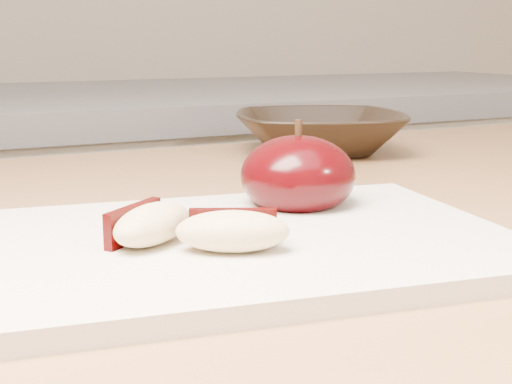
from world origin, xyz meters
name	(u,v)px	position (x,y,z in m)	size (l,w,h in m)	color
back_cabinet	(1,380)	(0.00, 1.20, 0.47)	(2.40, 0.62, 0.94)	silver
cutting_board	(256,243)	(0.08, 0.40, 0.91)	(0.30, 0.22, 0.01)	silver
apple_half	(298,176)	(0.14, 0.46, 0.93)	(0.09, 0.09, 0.07)	black
apple_wedge_a	(150,224)	(0.02, 0.41, 0.92)	(0.07, 0.06, 0.02)	beige
apple_wedge_b	(233,231)	(0.05, 0.38, 0.92)	(0.07, 0.05, 0.02)	beige
bowl	(320,132)	(0.31, 0.71, 0.92)	(0.18, 0.18, 0.05)	black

